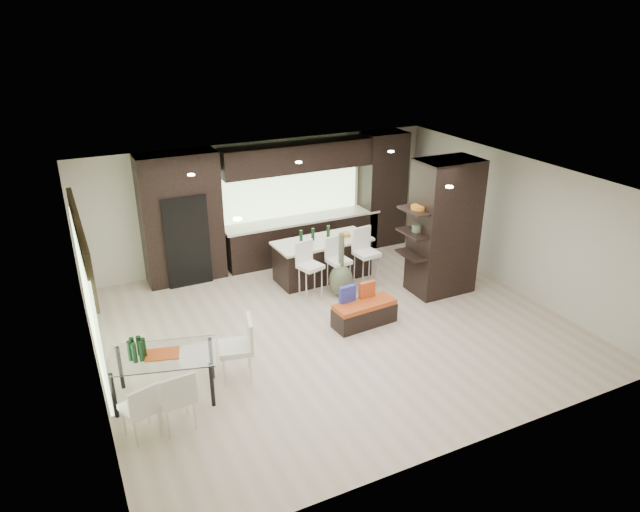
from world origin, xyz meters
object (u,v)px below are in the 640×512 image
kitchen_island (322,259)px  stool_left (310,276)px  chair_near (176,400)px  bench (364,313)px  chair_far (140,411)px  chair_end (236,352)px  stool_right (366,264)px  floor_vase (341,265)px  stool_mid (339,271)px  dining_table (165,376)px

kitchen_island → stool_left: (-0.62, -0.74, 0.04)m
kitchen_island → chair_near: size_ratio=2.36×
bench → chair_far: 4.34m
chair_end → stool_right: bearing=-47.0°
kitchen_island → floor_vase: 0.94m
bench → chair_far: size_ratio=1.45×
stool_right → chair_near: bearing=-155.5°
stool_mid → dining_table: (-3.87, -1.95, -0.10)m
floor_vase → dining_table: bearing=-155.1°
stool_mid → floor_vase: 0.26m
bench → stool_right: bearing=54.7°
stool_right → chair_end: bearing=-156.7°
kitchen_island → chair_far: kitchen_island is taller
chair_far → bench: bearing=0.0°
stool_right → chair_far: (-4.96, -2.65, -0.10)m
stool_right → chair_near: 5.22m
stool_right → dining_table: bearing=-162.9°
stool_mid → chair_end: 3.40m
floor_vase → chair_near: floor_vase is taller
dining_table → floor_vase: bearing=40.0°
stool_left → bench: size_ratio=0.80×
stool_right → floor_vase: bearing=-173.1°
bench → chair_near: (-3.67, -1.30, 0.21)m
stool_mid → kitchen_island: bearing=83.2°
kitchen_island → chair_end: chair_end is taller
stool_mid → floor_vase: floor_vase is taller
bench → chair_end: (-2.59, -0.57, 0.24)m
chair_far → chair_end: bearing=7.6°
kitchen_island → stool_right: size_ratio=2.05×
chair_near → chair_end: 1.31m
floor_vase → dining_table: 4.23m
dining_table → stool_mid: bearing=41.9°
stool_right → floor_vase: floor_vase is taller
floor_vase → dining_table: floor_vase is taller
kitchen_island → floor_vase: floor_vase is taller
kitchen_island → chair_near: (-3.87, -3.42, 0.01)m
kitchen_island → chair_end: bearing=-138.3°
bench → floor_vase: size_ratio=0.88×
chair_near → chair_far: bearing=173.3°
stool_mid → stool_right: (0.62, -0.02, 0.04)m
stool_left → chair_near: 4.21m
stool_right → chair_near: (-4.49, -2.67, -0.07)m
dining_table → chair_near: (0.00, -0.73, 0.07)m
floor_vase → chair_near: (-3.83, -2.51, -0.23)m
stool_right → bench: bearing=-127.2°
kitchen_island → dining_table: bearing=-147.5°
chair_end → dining_table: bearing=103.5°
stool_left → floor_vase: 0.64m
kitchen_island → chair_far: size_ratio=2.54×
kitchen_island → bench: (-0.19, -2.12, -0.20)m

